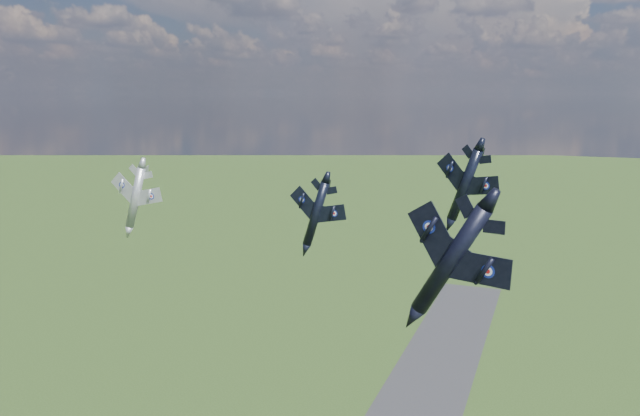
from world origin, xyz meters
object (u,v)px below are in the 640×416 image
at_px(jet_right_navy, 451,260).
at_px(jet_left_silver, 136,197).
at_px(jet_high_navy, 465,185).
at_px(jet_lead_navy, 316,214).

relative_size(jet_right_navy, jet_left_silver, 1.01).
height_order(jet_high_navy, jet_left_silver, jet_high_navy).
distance_m(jet_right_navy, jet_left_silver, 68.09).
relative_size(jet_right_navy, jet_high_navy, 0.98).
distance_m(jet_lead_navy, jet_high_navy, 21.84).
distance_m(jet_high_navy, jet_left_silver, 53.97).
bearing_deg(jet_lead_navy, jet_high_navy, 25.41).
xyz_separation_m(jet_lead_navy, jet_left_silver, (-33.60, 2.76, -0.05)).
bearing_deg(jet_high_navy, jet_left_silver, -156.12).
bearing_deg(jet_lead_navy, jet_right_navy, -48.94).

